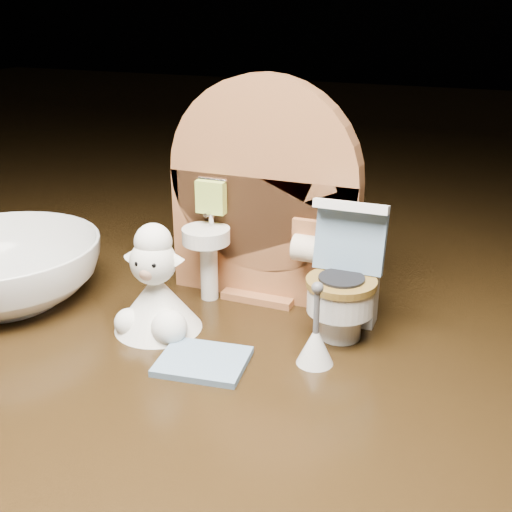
# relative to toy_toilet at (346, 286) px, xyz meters

# --- Properties ---
(backdrop_panel) EXTENTS (0.13, 0.05, 0.15)m
(backdrop_panel) POSITION_rel_toy_toilet_xyz_m (-0.07, 0.03, 0.04)
(backdrop_panel) COLOR #A46339
(backdrop_panel) RESTS_ON ground
(toy_toilet) EXTENTS (0.04, 0.05, 0.08)m
(toy_toilet) POSITION_rel_toy_toilet_xyz_m (0.00, 0.00, 0.00)
(toy_toilet) COLOR white
(toy_toilet) RESTS_ON ground
(bath_mat) EXTENTS (0.05, 0.05, 0.00)m
(bath_mat) POSITION_rel_toy_toilet_xyz_m (-0.06, -0.07, -0.03)
(bath_mat) COLOR #6989A7
(bath_mat) RESTS_ON ground
(toilet_brush) EXTENTS (0.02, 0.02, 0.05)m
(toilet_brush) POSITION_rel_toy_toilet_xyz_m (-0.01, -0.04, -0.02)
(toilet_brush) COLOR white
(toilet_brush) RESTS_ON ground
(plush_lamb) EXTENTS (0.06, 0.06, 0.07)m
(plush_lamb) POSITION_rel_toy_toilet_xyz_m (-0.11, -0.04, -0.01)
(plush_lamb) COLOR white
(plush_lamb) RESTS_ON ground
(ceramic_bowl) EXTENTS (0.13, 0.13, 0.04)m
(ceramic_bowl) POSITION_rel_toy_toilet_xyz_m (-0.23, -0.04, -0.01)
(ceramic_bowl) COLOR white
(ceramic_bowl) RESTS_ON ground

